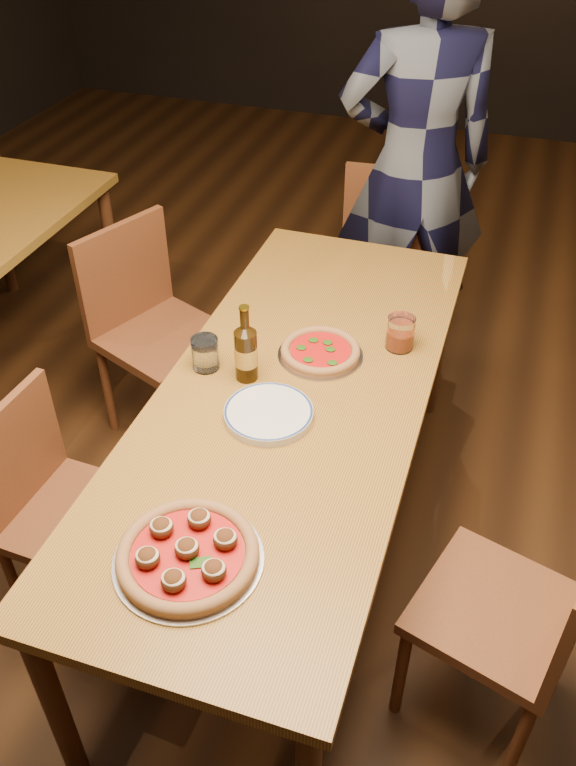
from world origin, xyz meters
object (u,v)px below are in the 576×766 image
(pizza_margherita, at_px, (320,351))
(water_glass, at_px, (205,353))
(beer_bottle, at_px, (246,354))
(chair_main_nw, at_px, (77,515))
(chair_main_e, at_px, (498,610))
(amber_glass, at_px, (400,333))
(pizza_meatball, at_px, (188,554))
(plate_stack, at_px, (269,414))
(table_main, at_px, (293,409))
(chair_end, at_px, (384,282))
(diner, at_px, (415,167))
(chair_main_sw, at_px, (165,337))

(pizza_margherita, xyz_separation_m, water_glass, (-0.33, -0.17, 0.04))
(beer_bottle, bearing_deg, chair_main_nw, -133.89)
(chair_main_e, xyz_separation_m, amber_glass, (-0.44, 0.69, 0.36))
(pizza_margherita, bearing_deg, pizza_meatball, -94.53)
(plate_stack, bearing_deg, chair_main_nw, -153.14)
(table_main, height_order, plate_stack, plate_stack)
(table_main, relative_size, pizza_margherita, 7.22)
(chair_main_nw, relative_size, chair_main_e, 0.96)
(table_main, relative_size, plate_stack, 7.63)
(pizza_meatball, xyz_separation_m, pizza_margherita, (0.07, 0.89, -0.01))
(pizza_meatball, relative_size, plate_stack, 1.38)
(chair_main_e, distance_m, chair_end, 1.66)
(beer_bottle, relative_size, water_glass, 2.37)
(chair_main_e, xyz_separation_m, water_glass, (-1.01, 0.39, 0.36))
(chair_main_nw, distance_m, pizza_meatball, 0.69)
(water_glass, relative_size, diner, 0.06)
(chair_main_sw, relative_size, pizza_meatball, 2.58)
(chair_main_nw, bearing_deg, amber_glass, -45.62)
(chair_main_sw, height_order, chair_end, chair_end)
(chair_end, relative_size, water_glass, 8.97)
(chair_main_e, distance_m, pizza_margherita, 0.94)
(pizza_margherita, relative_size, beer_bottle, 1.08)
(chair_main_sw, relative_size, water_glass, 8.69)
(water_glass, height_order, diner, diner)
(pizza_margherita, height_order, water_glass, water_glass)
(chair_main_sw, bearing_deg, chair_main_e, -98.90)
(table_main, distance_m, pizza_margherita, 0.22)
(chair_main_nw, bearing_deg, table_main, -51.47)
(table_main, height_order, chair_main_sw, chair_main_sw)
(chair_end, height_order, water_glass, chair_end)
(amber_glass, distance_m, diner, 1.07)
(beer_bottle, relative_size, diner, 0.14)
(chair_main_e, bearing_deg, pizza_margherita, -113.15)
(plate_stack, bearing_deg, pizza_margherita, 79.90)
(chair_main_nw, distance_m, chair_main_e, 1.28)
(chair_main_sw, height_order, beer_bottle, beer_bottle)
(chair_main_sw, height_order, pizza_meatball, chair_main_sw)
(chair_main_e, xyz_separation_m, diner, (-0.60, 1.74, 0.49))
(pizza_margherita, xyz_separation_m, diner, (0.07, 1.18, 0.16))
(chair_main_sw, bearing_deg, plate_stack, -110.75)
(beer_bottle, bearing_deg, amber_glass, 36.13)
(chair_end, bearing_deg, pizza_meatball, -97.52)
(chair_main_e, bearing_deg, plate_stack, -90.53)
(diner, bearing_deg, chair_main_nw, 46.71)
(table_main, xyz_separation_m, chair_main_sw, (-0.70, 0.49, -0.21))
(chair_main_sw, distance_m, chair_end, 1.00)
(water_glass, bearing_deg, pizza_meatball, -70.18)
(pizza_margherita, bearing_deg, diner, 86.41)
(pizza_margherita, distance_m, beer_bottle, 0.27)
(amber_glass, bearing_deg, pizza_margherita, -151.47)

